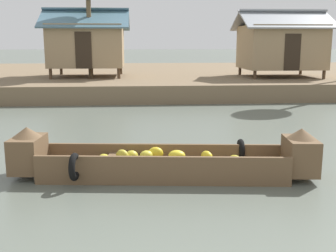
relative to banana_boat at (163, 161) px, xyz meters
The scene contains 5 objects.
ground_plane 4.91m from the banana_boat, 95.28° to the left, with size 300.00×300.00×0.00m, color #596056.
riverbank_strip 19.70m from the banana_boat, 91.31° to the left, with size 160.00×20.00×0.80m, color #756047.
banana_boat is the anchor object (origin of this frame).
stilt_house_left 15.48m from the banana_boat, 101.61° to the left, with size 4.52×3.94×3.60m.
stilt_house_mid_left 15.99m from the banana_boat, 62.88° to the left, with size 4.67×3.92×3.51m.
Camera 1 is at (-0.06, -2.71, 2.62)m, focal length 44.30 mm.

